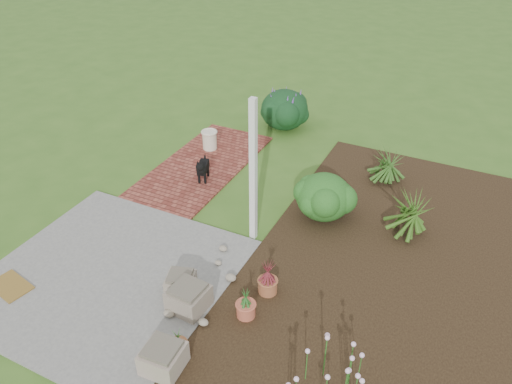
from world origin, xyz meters
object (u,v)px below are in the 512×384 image
at_px(evergreen_shrub, 324,196).
at_px(black_dog, 202,168).
at_px(stone_trough_near, 163,358).
at_px(cream_ceramic_urn, 210,140).

bearing_deg(evergreen_shrub, black_dog, 179.03).
relative_size(stone_trough_near, evergreen_shrub, 0.49).
bearing_deg(stone_trough_near, black_dog, 114.89).
height_order(black_dog, cream_ceramic_urn, black_dog).
height_order(black_dog, evergreen_shrub, evergreen_shrub).
bearing_deg(cream_ceramic_urn, black_dog, -65.11).
relative_size(cream_ceramic_urn, evergreen_shrub, 0.42).
bearing_deg(cream_ceramic_urn, evergreen_shrub, -22.31).
xyz_separation_m(black_dog, cream_ceramic_urn, (-0.56, 1.21, -0.09)).
relative_size(stone_trough_near, black_dog, 0.84).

